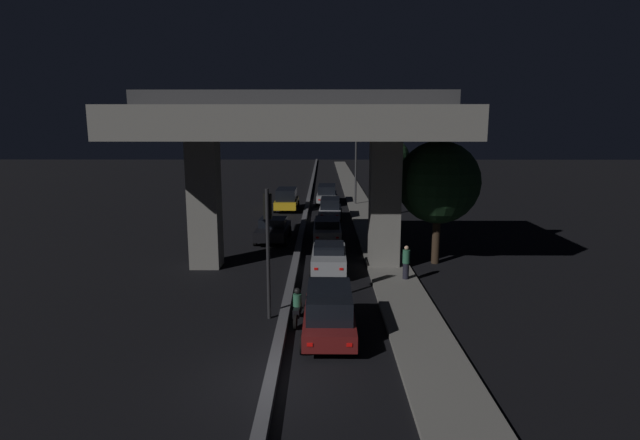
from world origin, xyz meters
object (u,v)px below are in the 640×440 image
at_px(car_white_fourth, 330,208).
at_px(motorcycle_black_filtering_near, 297,308).
at_px(traffic_light_left_of_median, 268,231).
at_px(pedestrian_on_sidewalk, 406,262).
at_px(car_black_lead_oncoming, 273,229).
at_px(street_lamp, 351,154).
at_px(car_silver_third, 327,229).
at_px(car_dark_red_lead, 329,312).
at_px(car_silver_second, 329,257).
at_px(car_taxi_yellow_second_oncoming, 287,199).
at_px(car_silver_fifth, 327,193).

distance_m(car_white_fourth, motorcycle_black_filtering_near, 21.70).
height_order(traffic_light_left_of_median, pedestrian_on_sidewalk, traffic_light_left_of_median).
height_order(car_white_fourth, car_black_lead_oncoming, car_white_fourth).
xyz_separation_m(motorcycle_black_filtering_near, pedestrian_on_sidewalk, (4.88, 5.04, 0.38)).
height_order(street_lamp, car_silver_third, street_lamp).
height_order(car_dark_red_lead, car_silver_second, car_dark_red_lead).
bearing_deg(car_taxi_yellow_second_oncoming, car_silver_second, 10.97).
relative_size(traffic_light_left_of_median, car_taxi_yellow_second_oncoming, 1.09).
relative_size(car_taxi_yellow_second_oncoming, pedestrian_on_sidewalk, 2.87).
height_order(car_silver_third, pedestrian_on_sidewalk, pedestrian_on_sidewalk).
bearing_deg(car_white_fourth, street_lamp, -13.87).
height_order(street_lamp, car_dark_red_lead, street_lamp).
height_order(car_dark_red_lead, pedestrian_on_sidewalk, pedestrian_on_sidewalk).
height_order(street_lamp, car_silver_fifth, street_lamp).
xyz_separation_m(traffic_light_left_of_median, car_silver_third, (2.32, 13.47, -2.66)).
distance_m(car_silver_third, motorcycle_black_filtering_near, 14.04).
distance_m(street_lamp, car_silver_third, 15.47).
xyz_separation_m(car_silver_second, car_silver_fifth, (0.05, 23.02, 0.21)).
relative_size(car_silver_third, car_taxi_yellow_second_oncoming, 1.04).
height_order(traffic_light_left_of_median, street_lamp, street_lamp).
bearing_deg(car_dark_red_lead, traffic_light_left_of_median, 52.98).
height_order(car_silver_third, car_silver_fifth, car_silver_fifth).
height_order(car_white_fourth, car_silver_fifth, car_silver_fifth).
height_order(car_dark_red_lead, car_white_fourth, car_dark_red_lead).
relative_size(street_lamp, car_silver_fifth, 1.64).
bearing_deg(car_white_fourth, car_silver_third, 179.98).
distance_m(car_dark_red_lead, car_black_lead_oncoming, 15.33).
height_order(traffic_light_left_of_median, car_silver_fifth, traffic_light_left_of_median).
distance_m(traffic_light_left_of_median, car_black_lead_oncoming, 13.51).
bearing_deg(pedestrian_on_sidewalk, motorcycle_black_filtering_near, -134.06).
bearing_deg(street_lamp, car_taxi_yellow_second_oncoming, -152.94).
xyz_separation_m(street_lamp, car_silver_third, (-2.35, -14.75, -4.02)).
bearing_deg(car_silver_second, car_taxi_yellow_second_oncoming, 11.61).
relative_size(car_silver_fifth, car_black_lead_oncoming, 1.10).
bearing_deg(car_silver_third, car_silver_second, -179.65).
bearing_deg(car_silver_third, car_taxi_yellow_second_oncoming, 16.48).
xyz_separation_m(traffic_light_left_of_median, pedestrian_on_sidewalk, (5.98, 4.52, -2.46)).
bearing_deg(motorcycle_black_filtering_near, car_dark_red_lead, -131.71).
distance_m(street_lamp, pedestrian_on_sidewalk, 24.04).
bearing_deg(car_dark_red_lead, pedestrian_on_sidewalk, -30.26).
bearing_deg(car_silver_second, car_dark_red_lead, -179.53).
bearing_deg(car_silver_second, car_white_fourth, 0.00).
distance_m(car_silver_second, car_silver_third, 7.07).
height_order(car_silver_third, motorcycle_black_filtering_near, car_silver_third).
distance_m(car_silver_third, car_black_lead_oncoming, 3.50).
relative_size(car_silver_second, motorcycle_black_filtering_near, 2.33).
bearing_deg(car_silver_second, car_silver_fifth, 0.90).
xyz_separation_m(car_dark_red_lead, car_taxi_yellow_second_oncoming, (-3.44, 26.98, 0.12)).
relative_size(traffic_light_left_of_median, car_black_lead_oncoming, 1.13).
xyz_separation_m(traffic_light_left_of_median, car_white_fourth, (2.62, 21.13, -2.56)).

